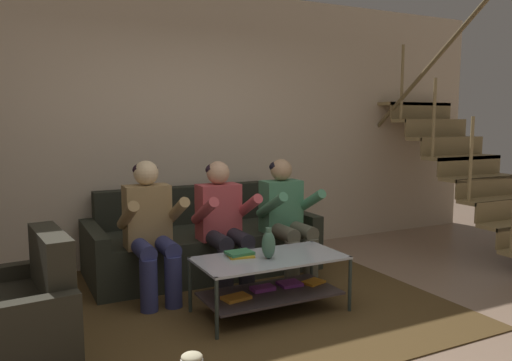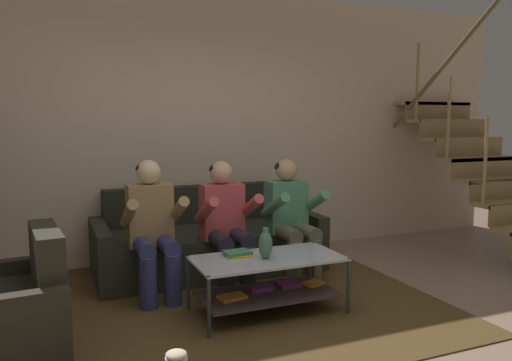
{
  "view_description": "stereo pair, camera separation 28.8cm",
  "coord_description": "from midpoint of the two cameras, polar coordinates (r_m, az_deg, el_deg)",
  "views": [
    {
      "loc": [
        -1.65,
        -2.74,
        1.52
      ],
      "look_at": [
        0.2,
        0.92,
        1.02
      ],
      "focal_mm": 35.0,
      "sensor_mm": 36.0,
      "label": 1
    },
    {
      "loc": [
        -1.39,
        -2.86,
        1.52
      ],
      "look_at": [
        0.2,
        0.92,
        1.02
      ],
      "focal_mm": 35.0,
      "sensor_mm": 36.0,
      "label": 2
    }
  ],
  "objects": [
    {
      "name": "staircase_run",
      "position": [
        6.42,
        24.48,
        3.58
      ],
      "size": [
        1.04,
        2.67,
        3.09
      ],
      "color": "#A28957",
      "rests_on": "ground"
    },
    {
      "name": "ground",
      "position": [
        3.53,
        5.44,
        -18.6
      ],
      "size": [
        16.8,
        16.8,
        0.0
      ],
      "primitive_type": "plane",
      "color": "#967963"
    },
    {
      "name": "couch",
      "position": [
        5.1,
        -3.97,
        -7.17
      ],
      "size": [
        2.22,
        0.99,
        0.82
      ],
      "color": "#2B2E24",
      "rests_on": "ground"
    },
    {
      "name": "vase",
      "position": [
        3.87,
        3.23,
        -7.32
      ],
      "size": [
        0.11,
        0.11,
        0.24
      ],
      "color": "#467057",
      "rests_on": "coffee_table"
    },
    {
      "name": "coffee_table",
      "position": [
        3.99,
        3.46,
        -10.92
      ],
      "size": [
        1.16,
        0.58,
        0.45
      ],
      "color": "#B2BAC3",
      "rests_on": "ground"
    },
    {
      "name": "back_partition",
      "position": [
        5.47,
        -6.7,
        6.21
      ],
      "size": [
        8.4,
        0.12,
        2.9
      ],
      "primitive_type": "cube",
      "color": "beige",
      "rests_on": "ground"
    },
    {
      "name": "armchair",
      "position": [
        3.6,
        -25.14,
        -13.95
      ],
      "size": [
        0.9,
        0.98,
        0.82
      ],
      "color": "#2D2A20",
      "rests_on": "ground"
    },
    {
      "name": "area_rug",
      "position": [
        4.51,
        -0.13,
        -12.66
      ],
      "size": [
        3.0,
        3.24,
        0.01
      ],
      "color": "#523C1E",
      "rests_on": "ground"
    },
    {
      "name": "person_seated_left",
      "position": [
        4.3,
        -9.87,
        -4.89
      ],
      "size": [
        0.5,
        0.58,
        1.18
      ],
      "color": "navy",
      "rests_on": "ground"
    },
    {
      "name": "person_seated_middle",
      "position": [
        4.49,
        -1.63,
        -4.47
      ],
      "size": [
        0.5,
        0.58,
        1.15
      ],
      "color": "#25232C",
      "rests_on": "ground"
    },
    {
      "name": "book_stack",
      "position": [
        3.97,
        -0.02,
        -8.36
      ],
      "size": [
        0.23,
        0.21,
        0.04
      ],
      "color": "gold",
      "rests_on": "coffee_table"
    },
    {
      "name": "person_seated_right",
      "position": [
        4.76,
        5.8,
        -3.86
      ],
      "size": [
        0.5,
        0.58,
        1.14
      ],
      "color": "#5D5A47",
      "rests_on": "ground"
    }
  ]
}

